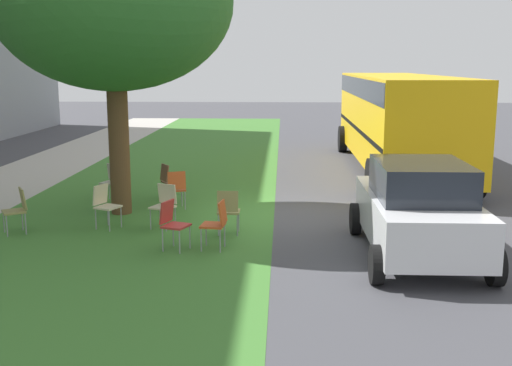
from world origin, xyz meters
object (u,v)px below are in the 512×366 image
object	(u,v)px
chair_2	(228,208)
school_bus	(398,113)
chair_3	(164,203)
chair_4	(18,207)
street_tree	(113,2)
parked_car	(418,209)
chair_6	(169,179)
chair_7	(172,221)
chair_0	(113,179)
chair_1	(217,221)
chair_5	(176,187)
chair_8	(105,203)

from	to	relation	value
chair_2	school_bus	bearing A→B (deg)	-30.65
chair_2	chair_3	world-z (taller)	same
chair_4	street_tree	bearing A→B (deg)	-42.16
chair_4	parked_car	world-z (taller)	parked_car
chair_6	chair_7	world-z (taller)	same
chair_0	chair_1	xyz separation A→B (m)	(-3.92, -2.92, 0.00)
chair_4	chair_5	world-z (taller)	same
chair_7	chair_3	bearing A→B (deg)	15.83
chair_5	school_bus	world-z (taller)	school_bus
chair_3	chair_0	bearing A→B (deg)	34.59
chair_3	chair_8	bearing A→B (deg)	93.19
chair_3	chair_5	bearing A→B (deg)	1.62
chair_1	chair_2	distance (m)	0.98
chair_0	school_bus	world-z (taller)	school_bus
chair_1	chair_7	xyz separation A→B (m)	(-0.04, 0.78, 0.00)
parked_car	chair_5	bearing A→B (deg)	54.54
chair_8	parked_car	distance (m)	6.04
chair_7	school_bus	world-z (taller)	school_bus
school_bus	chair_6	bearing A→B (deg)	126.46
street_tree	chair_7	distance (m)	5.05
chair_5	chair_7	bearing A→B (deg)	-171.50
chair_6	chair_1	bearing A→B (deg)	-158.47
chair_0	chair_5	distance (m)	1.89
chair_0	chair_5	xyz separation A→B (m)	(-0.88, -1.68, 0.00)
chair_6	chair_3	bearing A→B (deg)	-171.59
chair_2	chair_6	xyz separation A→B (m)	(3.02, 1.69, 0.00)
chair_1	chair_4	xyz separation A→B (m)	(0.91, 3.95, 0.00)
chair_7	parked_car	distance (m)	4.23
chair_7	chair_8	size ratio (longest dim) A/B	1.00
chair_5	chair_6	xyz separation A→B (m)	(0.95, 0.33, 0.00)
chair_1	parked_car	size ratio (longest dim) A/B	0.24
chair_2	chair_4	xyz separation A→B (m)	(-0.06, 4.07, 0.00)
chair_6	chair_8	distance (m)	2.76
chair_2	chair_8	xyz separation A→B (m)	(0.39, 2.49, 0.00)
street_tree	chair_4	world-z (taller)	street_tree
school_bus	chair_2	bearing A→B (deg)	149.35
chair_1	chair_3	xyz separation A→B (m)	(1.42, 1.20, 0.00)
chair_2	school_bus	xyz separation A→B (m)	(7.60, -4.51, 1.24)
school_bus	parked_car	bearing A→B (deg)	172.33
chair_2	chair_1	bearing A→B (deg)	173.14
street_tree	chair_8	size ratio (longest dim) A/B	7.21
chair_8	school_bus	distance (m)	10.13
chair_1	chair_4	distance (m)	4.05
chair_8	school_bus	world-z (taller)	school_bus
chair_0	chair_7	size ratio (longest dim) A/B	1.00
street_tree	chair_1	distance (m)	5.32
chair_7	parked_car	xyz separation A→B (m)	(-0.24, -4.21, 0.32)
chair_1	chair_6	size ratio (longest dim) A/B	1.00
chair_4	chair_6	bearing A→B (deg)	-37.58
chair_0	chair_2	xyz separation A→B (m)	(-2.95, -3.03, 0.00)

